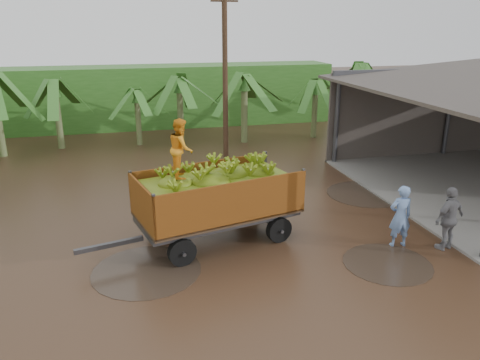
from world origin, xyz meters
name	(u,v)px	position (x,y,z in m)	size (l,w,h in m)	color
ground	(256,224)	(0.00, 0.00, 0.00)	(100.00, 100.00, 0.00)	black
hedge_north	(153,96)	(-2.00, 16.00, 1.80)	(22.00, 3.00, 3.60)	#2D661E
banana_trailer	(217,196)	(-1.39, -0.76, 1.37)	(6.37, 3.20, 3.68)	#9A5516
man_blue	(400,216)	(3.51, -2.39, 0.91)	(0.66, 0.44, 1.82)	#6E90CA
man_grey	(449,218)	(4.72, -2.88, 0.92)	(1.08, 0.45, 1.84)	gray
utility_pole	(225,76)	(0.74, 7.82, 3.80)	(1.20, 0.24, 7.49)	#47301E
banana_plants	(89,132)	(-5.20, 6.46, 1.87)	(24.30, 20.64, 4.20)	#2D661E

